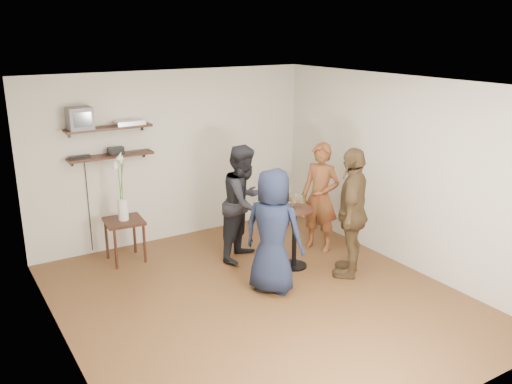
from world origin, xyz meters
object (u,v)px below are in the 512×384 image
(person_navy, at_px, (273,231))
(drinks_table, at_px, (295,229))
(radio, at_px, (116,151))
(person_plaid, at_px, (320,197))
(side_table, at_px, (124,227))
(crt_monitor, at_px, (80,118))
(person_brown, at_px, (352,213))
(person_dark, at_px, (244,203))
(dvd_deck, at_px, (129,123))

(person_navy, bearing_deg, drinks_table, -90.00)
(radio, xyz_separation_m, person_plaid, (2.52, -1.50, -0.71))
(radio, xyz_separation_m, side_table, (-0.08, -0.40, -1.00))
(crt_monitor, xyz_separation_m, person_brown, (2.79, -2.40, -1.15))
(person_plaid, relative_size, person_brown, 0.93)
(radio, distance_m, person_brown, 3.41)
(person_dark, bearing_deg, radio, 107.11)
(radio, relative_size, person_plaid, 0.14)
(dvd_deck, bearing_deg, person_brown, -48.69)
(person_navy, distance_m, person_brown, 1.15)
(side_table, relative_size, drinks_table, 0.72)
(crt_monitor, distance_m, side_table, 1.60)
(person_navy, bearing_deg, side_table, 0.87)
(dvd_deck, distance_m, person_plaid, 2.95)
(side_table, bearing_deg, drinks_table, -36.66)
(drinks_table, height_order, person_dark, person_dark)
(crt_monitor, distance_m, person_brown, 3.86)
(dvd_deck, relative_size, person_navy, 0.25)
(person_dark, bearing_deg, dvd_deck, 102.16)
(dvd_deck, relative_size, side_table, 0.65)
(drinks_table, distance_m, person_plaid, 0.81)
(drinks_table, relative_size, person_navy, 0.54)
(radio, distance_m, drinks_table, 2.76)
(side_table, height_order, person_plaid, person_plaid)
(person_dark, bearing_deg, person_navy, -134.61)
(person_navy, bearing_deg, person_dark, -45.39)
(crt_monitor, bearing_deg, radio, 0.00)
(radio, distance_m, person_navy, 2.65)
(crt_monitor, height_order, drinks_table, crt_monitor)
(person_navy, bearing_deg, radio, -5.82)
(person_navy, xyz_separation_m, person_brown, (1.14, -0.15, 0.08))
(side_table, xyz_separation_m, person_dark, (1.50, -0.78, 0.31))
(crt_monitor, relative_size, radio, 1.45)
(person_brown, bearing_deg, person_plaid, -143.01)
(radio, bearing_deg, person_dark, -39.92)
(person_plaid, bearing_deg, crt_monitor, -141.92)
(radio, xyz_separation_m, person_navy, (1.19, -2.25, -0.73))
(dvd_deck, height_order, person_dark, dvd_deck)
(side_table, xyz_separation_m, person_brown, (2.42, -2.00, 0.36))
(dvd_deck, xyz_separation_m, person_dark, (1.19, -1.18, -1.07))
(person_dark, distance_m, person_navy, 1.09)
(dvd_deck, distance_m, drinks_table, 2.78)
(person_navy, bearing_deg, dvd_deck, -10.49)
(dvd_deck, height_order, person_brown, dvd_deck)
(dvd_deck, bearing_deg, drinks_table, -48.68)
(person_dark, distance_m, person_brown, 1.53)
(drinks_table, bearing_deg, side_table, 143.34)
(dvd_deck, xyz_separation_m, radio, (-0.23, 0.00, -0.38))
(person_plaid, distance_m, person_navy, 1.53)
(side_table, relative_size, person_navy, 0.39)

